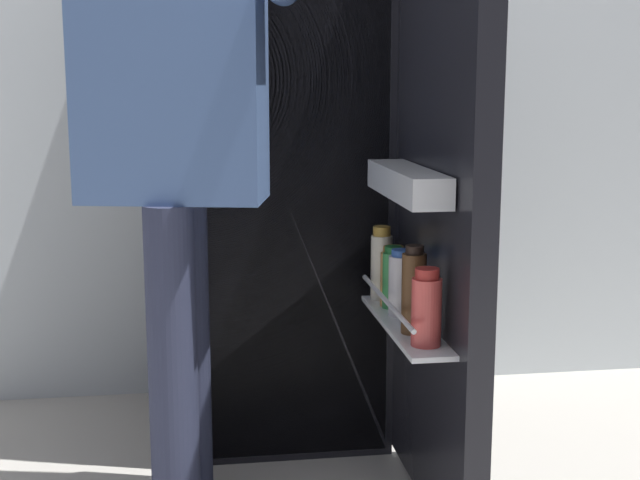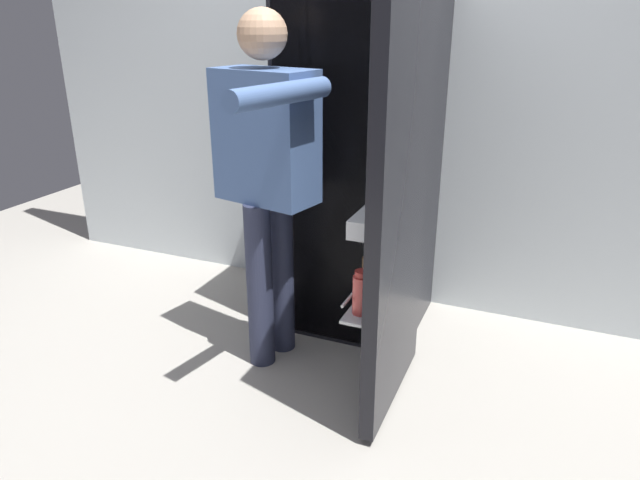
# 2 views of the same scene
# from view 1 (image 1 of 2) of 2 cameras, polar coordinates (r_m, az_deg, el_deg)

# --- Properties ---
(kitchen_wall) EXTENTS (4.40, 0.10, 2.65)m
(kitchen_wall) POSITION_cam_1_polar(r_m,az_deg,el_deg) (3.04, -4.48, 15.10)
(kitchen_wall) COLOR silver
(kitchen_wall) RESTS_ON ground_plane
(refrigerator) EXTENTS (0.75, 1.29, 1.70)m
(refrigerator) POSITION_cam_1_polar(r_m,az_deg,el_deg) (2.62, -2.98, 5.39)
(refrigerator) COLOR black
(refrigerator) RESTS_ON ground_plane
(person) EXTENTS (0.54, 0.78, 1.58)m
(person) POSITION_cam_1_polar(r_m,az_deg,el_deg) (2.14, -9.24, 6.72)
(person) COLOR #2D334C
(person) RESTS_ON ground_plane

